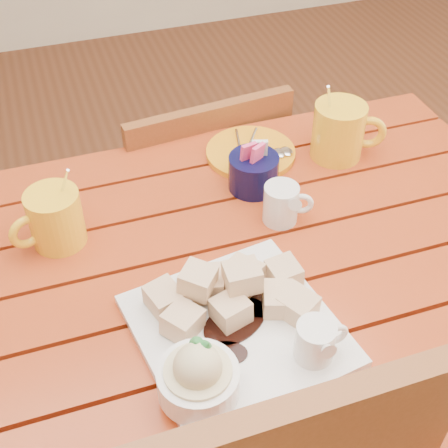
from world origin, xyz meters
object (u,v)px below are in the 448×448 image
object	(u,v)px
orange_saucer	(251,153)
chair_far	(197,208)
coffee_mug_left	(54,218)
coffee_mug_right	(340,130)
table	(218,317)
dessert_plate	(231,332)

from	to	relation	value
orange_saucer	chair_far	world-z (taller)	chair_far
coffee_mug_left	chair_far	size ratio (longest dim) A/B	0.19
coffee_mug_left	coffee_mug_right	distance (m)	0.56
coffee_mug_right	coffee_mug_left	bearing A→B (deg)	-148.98
coffee_mug_left	orange_saucer	world-z (taller)	coffee_mug_left
table	coffee_mug_left	xyz separation A→B (m)	(-0.23, 0.16, 0.16)
coffee_mug_right	chair_far	bearing A→B (deg)	152.18
dessert_plate	coffee_mug_left	distance (m)	0.36
coffee_mug_right	table	bearing A→B (deg)	-120.99
table	orange_saucer	size ratio (longest dim) A/B	6.75
orange_saucer	chair_far	size ratio (longest dim) A/B	0.22
table	coffee_mug_right	xyz separation A→B (m)	(0.33, 0.23, 0.17)
dessert_plate	coffee_mug_right	size ratio (longest dim) A/B	1.87
table	coffee_mug_right	size ratio (longest dim) A/B	7.14
table	orange_saucer	xyz separation A→B (m)	(0.17, 0.29, 0.11)
dessert_plate	chair_far	bearing A→B (deg)	78.08
chair_far	orange_saucer	bearing A→B (deg)	98.72
table	chair_far	size ratio (longest dim) A/B	1.50
table	chair_far	distance (m)	0.55
table	dessert_plate	world-z (taller)	dessert_plate
table	orange_saucer	bearing A→B (deg)	60.02
chair_far	coffee_mug_right	bearing A→B (deg)	123.10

